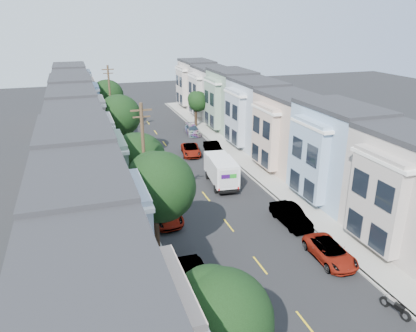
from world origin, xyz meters
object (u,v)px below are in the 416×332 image
Objects in this scene: tree_far_r at (197,102)px; motorcycle at (395,307)px; tree_a at (220,321)px; lead_sedan at (191,150)px; parked_left_b at (194,276)px; tree_c at (138,160)px; parked_right_a at (330,252)px; tree_b at (159,187)px; parked_right_c at (213,148)px; parked_left_c at (163,213)px; parked_left_d at (141,170)px; tree_e at (107,96)px; utility_pole_far at (111,103)px; tree_d at (119,116)px; utility_pole_near at (144,167)px; parked_right_b at (291,216)px; fedex_truck at (221,170)px; parked_right_d at (193,130)px.

motorcycle is at bearing -92.10° from tree_far_r.
lead_sedan is (8.37, 33.46, -3.96)m from tree_a.
parked_left_b is at bearing 138.53° from motorcycle.
parked_right_a is (11.20, -12.31, -3.92)m from tree_c.
tree_b is 24.74m from parked_right_c.
parked_left_c is 1.35× the size of parked_left_d.
tree_b reaches higher than parked_left_b.
tree_e is 42.18m from parked_right_a.
tree_far_r is at bearing 13.77° from utility_pole_far.
utility_pole_far reaches higher than parked_left_b.
utility_pole_near reaches higher than tree_d.
lead_sedan is at bearing 85.59° from motorcycle.
parked_right_b is at bearing -93.50° from tree_far_r.
fedex_truck is at bearing -38.00° from parked_left_d.
lead_sedan is at bearing 75.95° from tree_a.
tree_far_r is 2.70× the size of motorcycle.
parked_left_b is 35.26m from parked_right_d.
tree_a is 43.14m from utility_pole_far.
tree_far_r is at bearing 65.71° from utility_pole_near.
tree_far_r is at bearing 67.39° from parked_right_d.
utility_pole_near reaches higher than parked_left_c.
parked_left_d is 0.88× the size of parked_right_d.
utility_pole_far reaches higher than parked_left_c.
tree_e is 17.89m from lead_sedan.
utility_pole_near is at bearing -107.80° from lead_sedan.
tree_e is 1.37× the size of tree_far_r.
tree_e is 5.48m from utility_pole_far.
utility_pole_far is 42.63m from motorcycle.
tree_d is at bearing 118.29° from parked_right_b.
tree_e is at bearing 90.00° from tree_c.
utility_pole_far is (0.00, -5.48, -0.01)m from tree_e.
parked_left_c is 26.70m from parked_right_d.
utility_pole_near is 15.02m from parked_right_a.
utility_pole_far is 36.96m from parked_right_a.
parked_left_b is at bearing -95.54° from parked_left_c.
utility_pole_near is 2.53× the size of parked_left_b.
parked_left_b is at bearing -102.05° from parked_right_d.
fedex_truck is 1.42× the size of parked_right_c.
parked_right_a is (9.80, -20.35, 0.02)m from parked_left_d.
lead_sedan is 19.89m from parked_right_b.
parked_left_b is 0.92× the size of parked_right_d.
parked_right_a is (11.20, -8.94, -4.50)m from utility_pole_near.
fedex_truck reaches higher than lead_sedan.
utility_pole_far is at bearing 140.20° from lead_sedan.
parked_right_d reaches higher than parked_left_d.
parked_left_b is at bearing -179.98° from parked_right_a.
tree_a is 1.44× the size of parked_right_a.
parked_right_d is (11.20, 9.00, -4.94)m from tree_d.
parked_right_a is (-1.99, -38.17, -3.26)m from tree_far_r.
tree_d is at bearing -137.12° from parked_right_d.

